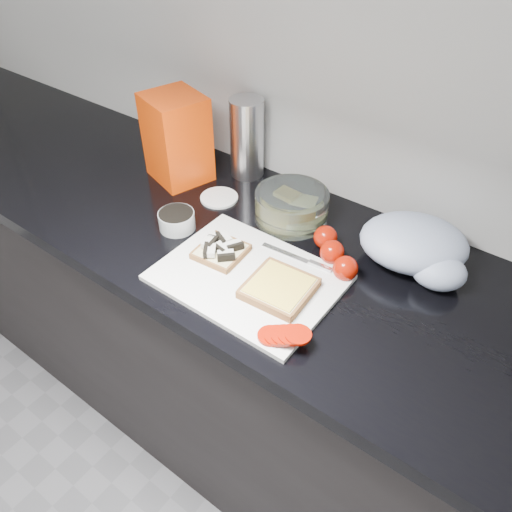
{
  "coord_description": "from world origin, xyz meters",
  "views": [
    {
      "loc": [
        0.57,
        0.42,
        1.69
      ],
      "look_at": [
        0.06,
        1.1,
        0.95
      ],
      "focal_mm": 35.0,
      "sensor_mm": 36.0,
      "label": 1
    }
  ],
  "objects": [
    {
      "name": "bread_right",
      "position": [
        0.14,
        1.07,
        0.92
      ],
      "size": [
        0.15,
        0.15,
        0.02
      ],
      "rotation": [
        0.0,
        0.0,
        0.06
      ],
      "color": "beige",
      "rests_on": "cutting_board"
    },
    {
      "name": "countertop",
      "position": [
        0.0,
        1.2,
        0.88
      ],
      "size": [
        3.5,
        0.64,
        0.04
      ],
      "primitive_type": "cube",
      "color": "black",
      "rests_on": "base_cabinet"
    },
    {
      "name": "glass_bowl",
      "position": [
        0.0,
        1.33,
        0.94
      ],
      "size": [
        0.19,
        0.19,
        0.08
      ],
      "rotation": [
        0.0,
        0.0,
        -0.09
      ],
      "color": "silver",
      "rests_on": "countertop"
    },
    {
      "name": "base_cabinet",
      "position": [
        0.0,
        1.2,
        0.43
      ],
      "size": [
        3.5,
        0.6,
        0.86
      ],
      "primitive_type": "cube",
      "color": "black",
      "rests_on": "ground"
    },
    {
      "name": "whole_tomatoes",
      "position": [
        0.18,
        1.24,
        0.93
      ],
      "size": [
        0.15,
        0.13,
        0.06
      ],
      "rotation": [
        0.0,
        0.0,
        -0.22
      ],
      "color": "#921103",
      "rests_on": "countertop"
    },
    {
      "name": "bread_left",
      "position": [
        -0.04,
        1.1,
        0.92
      ],
      "size": [
        0.12,
        0.12,
        0.04
      ],
      "rotation": [
        0.0,
        0.0,
        0.08
      ],
      "color": "beige",
      "rests_on": "cutting_board"
    },
    {
      "name": "tomato_slices",
      "position": [
        0.23,
        0.97,
        0.92
      ],
      "size": [
        0.12,
        0.09,
        0.02
      ],
      "rotation": [
        0.0,
        0.0,
        -0.03
      ],
      "color": "#921103",
      "rests_on": "cutting_board"
    },
    {
      "name": "tub_lid",
      "position": [
        -0.21,
        1.29,
        0.9
      ],
      "size": [
        0.14,
        0.14,
        0.01
      ],
      "primitive_type": "cylinder",
      "rotation": [
        0.0,
        0.0,
        0.43
      ],
      "color": "white",
      "rests_on": "countertop"
    },
    {
      "name": "knife",
      "position": [
        0.13,
        1.19,
        0.91
      ],
      "size": [
        0.19,
        0.03,
        0.01
      ],
      "rotation": [
        0.0,
        0.0,
        0.07
      ],
      "color": "silver",
      "rests_on": "cutting_board"
    },
    {
      "name": "cutting_board",
      "position": [
        0.06,
        1.07,
        0.91
      ],
      "size": [
        0.4,
        0.3,
        0.01
      ],
      "primitive_type": "cube",
      "color": "silver",
      "rests_on": "countertop"
    },
    {
      "name": "grocery_bag",
      "position": [
        0.34,
        1.35,
        0.95
      ],
      "size": [
        0.31,
        0.28,
        0.11
      ],
      "rotation": [
        0.0,
        0.0,
        0.38
      ],
      "color": "#A4ADC9",
      "rests_on": "countertop"
    },
    {
      "name": "bread_bag",
      "position": [
        -0.38,
        1.31,
        1.02
      ],
      "size": [
        0.19,
        0.19,
        0.25
      ],
      "primitive_type": "cube",
      "rotation": [
        0.0,
        0.0,
        -0.3
      ],
      "color": "red",
      "rests_on": "countertop"
    },
    {
      "name": "steel_canister",
      "position": [
        -0.23,
        1.44,
        1.02
      ],
      "size": [
        0.1,
        0.1,
        0.23
      ],
      "primitive_type": "cylinder",
      "color": "#B7B8BC",
      "rests_on": "countertop"
    },
    {
      "name": "seed_tub",
      "position": [
        -0.21,
        1.12,
        0.93
      ],
      "size": [
        0.09,
        0.09,
        0.05
      ],
      "color": "#A6ABAB",
      "rests_on": "countertop"
    }
  ]
}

